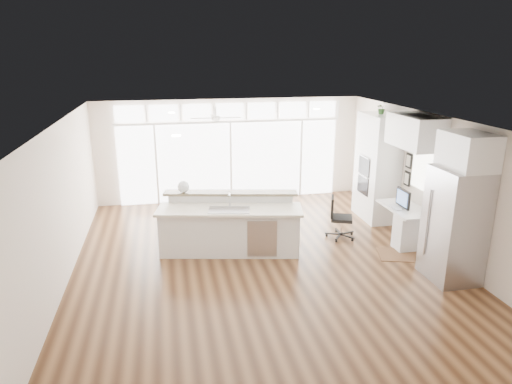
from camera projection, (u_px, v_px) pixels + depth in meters
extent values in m
cube|color=#3E2413|center=(261.00, 261.00, 8.81)|extent=(7.00, 8.00, 0.02)
cube|color=white|center=(262.00, 120.00, 8.01)|extent=(7.00, 8.00, 0.02)
cube|color=silver|center=(230.00, 150.00, 12.16)|extent=(7.00, 0.04, 2.70)
cube|color=silver|center=(344.00, 307.00, 4.66)|extent=(7.00, 0.04, 2.70)
cube|color=silver|center=(61.00, 206.00, 7.74)|extent=(0.04, 8.00, 2.70)
cube|color=silver|center=(433.00, 183.00, 9.07)|extent=(0.04, 8.00, 2.70)
cube|color=silver|center=(231.00, 161.00, 12.19)|extent=(5.80, 0.06, 2.08)
cube|color=silver|center=(230.00, 111.00, 11.80)|extent=(5.90, 0.06, 0.40)
cube|color=white|center=(424.00, 170.00, 9.29)|extent=(0.04, 0.85, 0.85)
cube|color=white|center=(216.00, 114.00, 10.60)|extent=(1.16, 1.16, 0.32)
cube|color=white|center=(260.00, 120.00, 8.21)|extent=(3.40, 3.00, 0.02)
cube|color=white|center=(377.00, 167.00, 10.73)|extent=(0.64, 1.20, 2.50)
cube|color=white|center=(404.00, 225.00, 9.57)|extent=(0.72, 1.30, 0.76)
cube|color=white|center=(415.00, 131.00, 9.00)|extent=(0.64, 1.30, 0.64)
cube|color=#A8A8AC|center=(455.00, 225.00, 7.84)|extent=(0.76, 0.90, 2.00)
cube|color=white|center=(468.00, 151.00, 7.47)|extent=(0.64, 0.90, 0.60)
cube|color=black|center=(408.00, 170.00, 9.91)|extent=(0.06, 0.22, 0.80)
cube|color=white|center=(230.00, 226.00, 9.02)|extent=(2.99, 1.62, 1.13)
cube|color=#3C2213|center=(401.00, 255.00, 9.03)|extent=(1.04, 0.87, 0.01)
cube|color=black|center=(342.00, 218.00, 9.76)|extent=(0.59, 0.57, 0.90)
sphere|color=white|center=(183.00, 187.00, 9.21)|extent=(0.27, 0.27, 0.24)
cube|color=black|center=(403.00, 198.00, 9.38)|extent=(0.09, 0.51, 0.42)
cube|color=silver|center=(395.00, 208.00, 9.41)|extent=(0.13, 0.33, 0.02)
imported|color=#2F622A|center=(382.00, 109.00, 10.33)|extent=(0.25, 0.27, 0.21)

